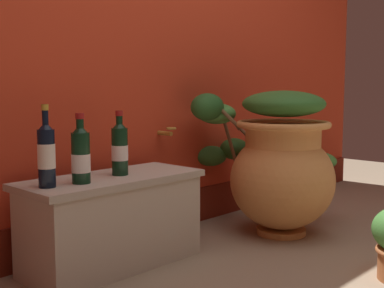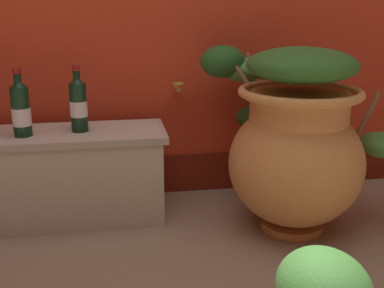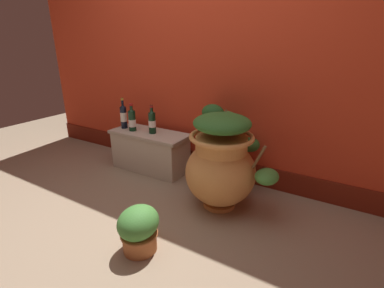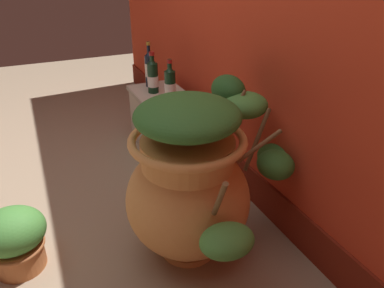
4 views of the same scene
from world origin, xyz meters
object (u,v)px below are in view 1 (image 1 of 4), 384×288
object	(u,v)px
wine_bottle_left	(81,154)
wine_bottle_middle	(120,147)
terracotta_urn	(278,163)
wine_bottle_right	(46,153)

from	to	relation	value
wine_bottle_left	wine_bottle_middle	size ratio (longest dim) A/B	1.00
terracotta_urn	wine_bottle_right	bearing A→B (deg)	169.94
wine_bottle_right	terracotta_urn	bearing A→B (deg)	-10.06
terracotta_urn	wine_bottle_middle	world-z (taller)	terracotta_urn
wine_bottle_middle	wine_bottle_right	size ratio (longest dim) A/B	0.89
wine_bottle_middle	wine_bottle_right	world-z (taller)	wine_bottle_right
wine_bottle_middle	wine_bottle_right	bearing A→B (deg)	-177.78
terracotta_urn	wine_bottle_middle	size ratio (longest dim) A/B	3.00
wine_bottle_middle	wine_bottle_right	distance (m)	0.38
terracotta_urn	wine_bottle_left	world-z (taller)	terracotta_urn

